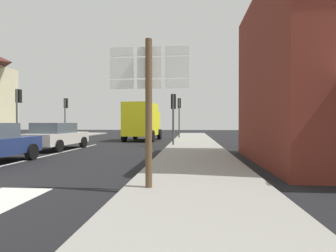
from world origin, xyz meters
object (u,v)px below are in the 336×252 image
at_px(route_sign_post, 149,97).
at_px(traffic_light_far_left, 66,109).
at_px(traffic_light_far_right, 179,109).
at_px(traffic_light_near_left, 18,104).
at_px(delivery_truck, 142,121).
at_px(traffic_light_near_right, 173,108).
at_px(sedan_far, 56,136).

distance_m(route_sign_post, traffic_light_far_left, 21.69).
xyz_separation_m(traffic_light_far_right, traffic_light_near_left, (-10.63, -7.19, 0.03)).
relative_size(delivery_truck, traffic_light_far_left, 1.35).
bearing_deg(traffic_light_far_left, traffic_light_near_right, -36.09).
distance_m(traffic_light_near_right, traffic_light_far_right, 8.02).
bearing_deg(traffic_light_near_right, traffic_light_near_left, 175.60).
xyz_separation_m(traffic_light_near_right, traffic_light_far_left, (-10.63, 7.75, 0.39)).
xyz_separation_m(traffic_light_far_left, traffic_light_near_left, (-0.00, -6.93, -0.01)).
bearing_deg(traffic_light_near_right, route_sign_post, -88.81).
relative_size(delivery_truck, route_sign_post, 1.59).
bearing_deg(route_sign_post, traffic_light_far_left, 120.06).
relative_size(sedan_far, traffic_light_far_left, 1.14).
bearing_deg(traffic_light_near_right, traffic_light_far_left, 143.91).
bearing_deg(traffic_light_far_left, sedan_far, -66.67).
bearing_deg(traffic_light_far_right, sedan_far, -120.83).
bearing_deg(traffic_light_far_right, traffic_light_near_right, -90.00).
relative_size(route_sign_post, traffic_light_far_right, 0.86).
bearing_deg(route_sign_post, traffic_light_near_right, 91.19).
height_order(sedan_far, delivery_truck, delivery_truck).
bearing_deg(traffic_light_far_left, route_sign_post, -59.94).
height_order(sedan_far, route_sign_post, route_sign_post).
bearing_deg(traffic_light_far_right, delivery_truck, -138.27).
xyz_separation_m(sedan_far, traffic_light_far_right, (6.24, 10.45, 1.99)).
height_order(delivery_truck, traffic_light_far_right, traffic_light_far_right).
height_order(delivery_truck, traffic_light_near_left, traffic_light_near_left).
distance_m(sedan_far, traffic_light_far_right, 12.33).
bearing_deg(traffic_light_near_right, sedan_far, -158.64).
height_order(traffic_light_near_right, traffic_light_far_right, traffic_light_far_right).
bearing_deg(traffic_light_near_right, delivery_truck, 118.36).
height_order(traffic_light_far_left, traffic_light_near_left, traffic_light_far_left).
distance_m(delivery_truck, traffic_light_near_right, 6.19).
height_order(traffic_light_far_left, traffic_light_far_right, traffic_light_far_left).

